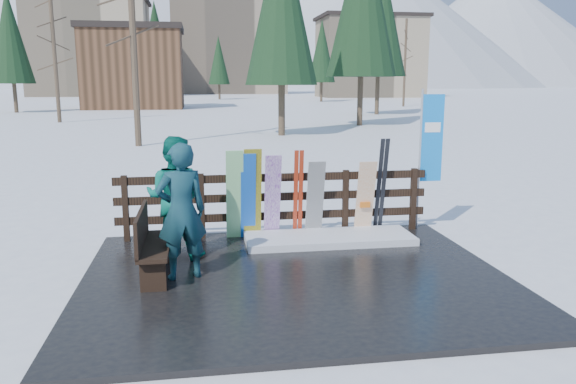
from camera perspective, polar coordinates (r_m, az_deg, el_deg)
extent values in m
plane|color=white|center=(8.15, 0.77, -8.98)|extent=(700.00, 700.00, 0.00)
cube|color=black|center=(8.13, 0.77, -8.72)|extent=(6.00, 5.00, 0.08)
cube|color=black|center=(10.06, -16.17, -1.63)|extent=(0.10, 0.10, 1.15)
cube|color=black|center=(9.97, -8.75, -1.42)|extent=(0.10, 0.10, 1.15)
cube|color=black|center=(10.06, -1.32, -1.19)|extent=(0.10, 0.10, 1.15)
cube|color=black|center=(10.30, 5.86, -0.94)|extent=(0.10, 0.10, 1.15)
cube|color=black|center=(10.71, 12.61, -0.70)|extent=(0.10, 0.10, 1.15)
cube|color=black|center=(10.11, -1.32, -2.44)|extent=(5.60, 0.05, 0.14)
cube|color=black|center=(10.03, -1.33, -0.49)|extent=(5.60, 0.05, 0.14)
cube|color=black|center=(9.97, -1.34, 1.48)|extent=(5.60, 0.05, 0.14)
cube|color=white|center=(9.76, 4.21, -4.72)|extent=(2.89, 1.00, 0.12)
cube|color=black|center=(8.17, -13.31, -5.32)|extent=(0.40, 1.50, 0.06)
cube|color=black|center=(7.66, -13.56, -8.20)|extent=(0.34, 0.06, 0.45)
cube|color=black|center=(8.80, -12.96, -5.63)|extent=(0.34, 0.06, 0.45)
cube|color=black|center=(8.11, -14.66, -3.52)|extent=(0.05, 1.50, 0.50)
cube|color=blue|center=(9.75, -4.07, -0.46)|extent=(0.26, 0.34, 1.53)
cube|color=white|center=(9.73, -5.43, -0.33)|extent=(0.30, 0.37, 1.59)
cube|color=yellow|center=(9.75, -3.62, -0.22)|extent=(0.30, 0.33, 1.61)
cube|color=white|center=(9.80, -1.58, -0.47)|extent=(0.28, 0.39, 1.50)
cube|color=black|center=(9.93, 2.77, -0.69)|extent=(0.30, 0.35, 1.37)
cube|color=white|center=(10.16, 7.85, -0.59)|extent=(0.32, 0.32, 1.35)
cube|color=#A32A14|center=(9.92, 0.78, -0.15)|extent=(0.07, 0.21, 1.56)
cube|color=#A32A14|center=(9.94, 1.30, -0.13)|extent=(0.07, 0.21, 1.56)
cube|color=black|center=(10.27, 9.21, 0.62)|extent=(0.08, 0.34, 1.74)
cube|color=black|center=(10.29, 9.68, 0.63)|extent=(0.07, 0.34, 1.74)
cylinder|color=silver|center=(10.67, 13.22, 3.19)|extent=(0.04, 0.04, 2.60)
cube|color=#0D7CE4|center=(10.71, 14.41, 5.32)|extent=(0.42, 0.02, 1.60)
imported|color=#195450|center=(7.90, -10.78, -1.95)|extent=(0.79, 0.62, 1.92)
imported|color=#075B4C|center=(8.89, -11.43, -0.54)|extent=(1.10, 0.96, 1.91)
cube|color=tan|center=(119.51, -19.44, 13.50)|extent=(22.00, 14.00, 18.00)
cube|color=black|center=(120.35, -19.74, 17.92)|extent=(23.10, 14.70, 0.60)
cube|color=gray|center=(137.98, -6.06, 14.49)|extent=(26.00, 16.00, 22.00)
cube|color=tan|center=(107.29, 8.27, 13.27)|extent=(18.00, 12.00, 14.00)
cube|color=black|center=(107.82, 8.39, 17.15)|extent=(18.90, 12.60, 0.60)
cube|color=brown|center=(62.91, -15.37, 11.85)|extent=(10.00, 8.00, 8.00)
cube|color=black|center=(63.14, -15.58, 15.75)|extent=(10.50, 8.40, 0.60)
cylinder|color=#382B1E|center=(25.87, -15.61, 17.74)|extent=(0.28, 0.28, 11.90)
cone|color=black|center=(29.95, -0.67, 15.88)|extent=(3.80, 3.80, 10.55)
cone|color=black|center=(37.16, 7.51, 16.37)|extent=(4.50, 4.50, 12.50)
cylinder|color=#382B1E|center=(42.71, -22.67, 13.25)|extent=(0.28, 0.28, 9.98)
cone|color=black|center=(50.08, 9.22, 15.25)|extent=(4.69, 4.69, 13.02)
cone|color=black|center=(58.05, -26.30, 12.46)|extent=(3.79, 3.79, 10.54)
cylinder|color=#382B1E|center=(66.77, 11.80, 12.70)|extent=(0.28, 0.28, 9.76)
cone|color=black|center=(67.76, -13.25, 13.24)|extent=(4.05, 4.05, 11.25)
cone|color=black|center=(81.44, 3.44, 12.96)|extent=(3.89, 3.89, 10.82)
cone|color=black|center=(92.62, -7.04, 12.27)|extent=(3.43, 3.43, 9.52)
cone|color=white|center=(332.49, 7.43, 17.48)|extent=(200.00, 200.00, 80.00)
cone|color=white|center=(384.50, 19.99, 15.30)|extent=(180.00, 180.00, 70.00)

